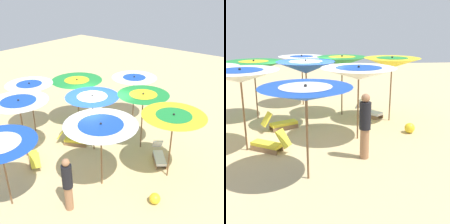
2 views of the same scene
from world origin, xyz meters
TOP-DOWN VIEW (x-y plane):
  - ground at (0.00, 0.00)m, footprint 35.45×35.45m
  - beach_umbrella_0 at (3.16, 0.49)m, footprint 2.01×2.01m
  - beach_umbrella_1 at (1.47, 1.41)m, footprint 1.92×1.92m
  - beach_umbrella_2 at (-0.09, 3.13)m, footprint 2.02×2.02m
  - beach_umbrella_3 at (1.66, -1.22)m, footprint 2.24×2.24m
  - beach_umbrella_4 at (0.11, 0.13)m, footprint 1.97×1.97m
  - beach_umbrella_5 at (-1.79, 1.24)m, footprint 2.19×2.19m
  - beach_umbrella_6 at (0.12, -3.58)m, footprint 2.04×2.04m
  - beach_umbrella_7 at (-1.62, -1.78)m, footprint 2.08×2.08m
  - beach_umbrella_8 at (-2.91, -0.40)m, footprint 1.94×1.94m
  - lounger_0 at (-0.80, -0.10)m, footprint 1.25×0.90m
  - lounger_1 at (-0.96, -1.93)m, footprint 1.21×0.89m
  - lounger_2 at (2.52, 1.05)m, footprint 1.02×1.13m
  - beachgoer_0 at (1.61, -2.63)m, footprint 0.30×0.30m
  - beach_ball at (3.47, -0.90)m, footprint 0.34×0.34m

SIDE VIEW (x-z plane):
  - ground at x=0.00m, z-range -0.04..0.00m
  - beach_ball at x=3.47m, z-range 0.00..0.34m
  - lounger_2 at x=2.52m, z-range -0.12..0.54m
  - lounger_0 at x=-0.80m, z-range -0.12..0.55m
  - lounger_1 at x=-0.96m, z-range -0.13..0.56m
  - beachgoer_0 at x=1.61m, z-range 0.05..1.82m
  - beach_umbrella_5 at x=-1.79m, z-range 0.86..3.10m
  - beach_umbrella_2 at x=-0.09m, z-range 0.88..3.10m
  - beach_umbrella_8 at x=-2.91m, z-range 0.87..3.15m
  - beach_umbrella_6 at x=0.12m, z-range 0.91..3.14m
  - beach_umbrella_3 at x=1.66m, z-range 0.92..3.22m
  - beach_umbrella_4 at x=0.11m, z-range 0.92..3.26m
  - beach_umbrella_1 at x=1.47m, z-range 0.95..3.30m
  - beach_umbrella_7 at x=-1.62m, z-range 0.95..3.31m
  - beach_umbrella_0 at x=3.16m, z-range 0.97..3.36m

